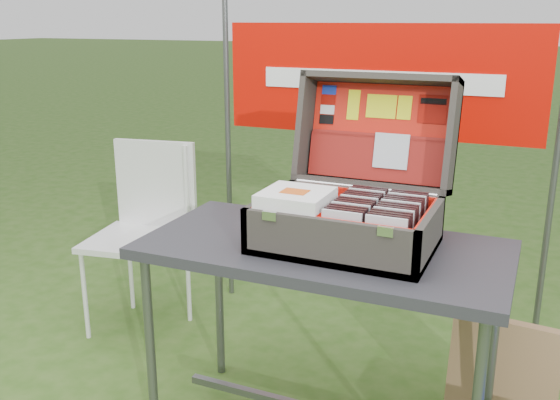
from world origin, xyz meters
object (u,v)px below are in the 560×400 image
at_px(table, 322,345).
at_px(cardboard_box, 503,374).
at_px(suitcase, 353,165).
at_px(chair, 135,242).

relative_size(table, cardboard_box, 2.93).
height_order(suitcase, cardboard_box, suitcase).
xyz_separation_m(table, cardboard_box, (0.63, 0.39, -0.18)).
bearing_deg(table, cardboard_box, 31.08).
bearing_deg(table, suitcase, 40.62).
xyz_separation_m(suitcase, chair, (-1.27, 0.40, -0.61)).
distance_m(chair, cardboard_box, 1.85).
xyz_separation_m(suitcase, cardboard_box, (0.56, 0.32, -0.88)).
xyz_separation_m(table, chair, (-1.19, 0.46, 0.08)).
height_order(table, suitcase, suitcase).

